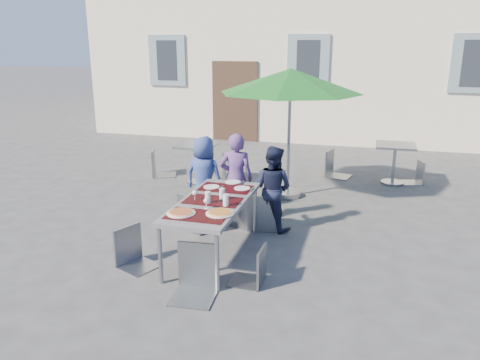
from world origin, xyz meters
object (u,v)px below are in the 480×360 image
(cafe_table_1, at_px, (395,156))
(bg_chair_l_1, at_px, (335,147))
(patio_umbrella, at_px, (290,82))
(chair_0, at_px, (194,190))
(chair_2, at_px, (264,190))
(chair_3, at_px, (131,224))
(pizza_near_right, at_px, (220,213))
(chair_4, at_px, (254,244))
(dining_table, at_px, (213,205))
(chair_1, at_px, (241,186))
(child_0, at_px, (204,176))
(bg_chair_l_0, at_px, (158,146))
(child_2, at_px, (273,188))
(bg_chair_r_1, at_px, (417,159))
(pizza_near_left, at_px, (181,213))
(cafe_table_0, at_px, (197,156))
(bg_chair_r_0, at_px, (219,151))
(child_1, at_px, (236,179))
(chair_5, at_px, (195,241))

(cafe_table_1, relative_size, bg_chair_l_1, 0.77)
(patio_umbrella, bearing_deg, chair_0, -117.92)
(chair_2, distance_m, chair_3, 2.05)
(pizza_near_right, height_order, chair_4, chair_4)
(dining_table, distance_m, chair_1, 1.09)
(child_0, bearing_deg, bg_chair_l_0, -41.14)
(child_2, height_order, patio_umbrella, patio_umbrella)
(chair_3, bearing_deg, chair_2, 50.83)
(chair_4, bearing_deg, bg_chair_l_0, 127.64)
(chair_1, xyz_separation_m, chair_4, (0.62, -1.67, -0.13))
(child_2, xyz_separation_m, bg_chair_r_1, (2.24, 3.09, -0.13))
(pizza_near_left, height_order, bg_chair_l_0, bg_chair_l_0)
(patio_umbrella, xyz_separation_m, cafe_table_0, (-1.86, 0.35, -1.49))
(patio_umbrella, relative_size, bg_chair_r_0, 2.45)
(child_1, height_order, chair_0, child_1)
(chair_1, height_order, chair_3, chair_1)
(chair_0, height_order, chair_3, chair_0)
(pizza_near_left, height_order, chair_1, chair_1)
(chair_5, bearing_deg, patio_umbrella, 84.28)
(bg_chair_r_1, bearing_deg, chair_3, -127.63)
(bg_chair_r_0, distance_m, bg_chair_r_1, 3.90)
(bg_chair_l_1, bearing_deg, dining_table, -105.53)
(child_0, relative_size, chair_3, 1.38)
(pizza_near_left, distance_m, cafe_table_1, 5.26)
(dining_table, relative_size, child_2, 1.47)
(chair_1, relative_size, patio_umbrella, 0.43)
(bg_chair_l_0, bearing_deg, chair_5, -60.22)
(cafe_table_0, height_order, bg_chair_r_0, bg_chair_r_0)
(chair_4, height_order, cafe_table_1, chair_4)
(child_1, xyz_separation_m, bg_chair_r_1, (2.83, 2.99, -0.20))
(bg_chair_l_1, bearing_deg, child_0, -122.31)
(dining_table, bearing_deg, chair_3, -148.50)
(child_2, height_order, chair_1, child_2)
(pizza_near_right, xyz_separation_m, chair_2, (0.18, 1.49, -0.16))
(chair_1, bearing_deg, chair_5, -88.30)
(cafe_table_1, bearing_deg, patio_umbrella, -144.24)
(pizza_near_left, distance_m, bg_chair_l_0, 4.44)
(bg_chair_r_1, bearing_deg, cafe_table_0, -164.45)
(pizza_near_left, xyz_separation_m, bg_chair_l_1, (1.39, 4.85, -0.16))
(pizza_near_right, relative_size, chair_3, 0.36)
(bg_chair_r_0, bearing_deg, pizza_near_left, -78.07)
(dining_table, distance_m, child_1, 1.22)
(dining_table, xyz_separation_m, cafe_table_1, (2.35, 4.04, -0.14))
(chair_1, height_order, cafe_table_0, chair_1)
(cafe_table_1, relative_size, bg_chair_r_1, 0.92)
(cafe_table_0, bearing_deg, cafe_table_1, 14.92)
(chair_1, bearing_deg, bg_chair_l_1, 70.57)
(pizza_near_left, relative_size, bg_chair_r_1, 0.39)
(dining_table, xyz_separation_m, chair_1, (0.06, 1.09, -0.07))
(child_0, xyz_separation_m, chair_1, (0.69, -0.32, -0.01))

